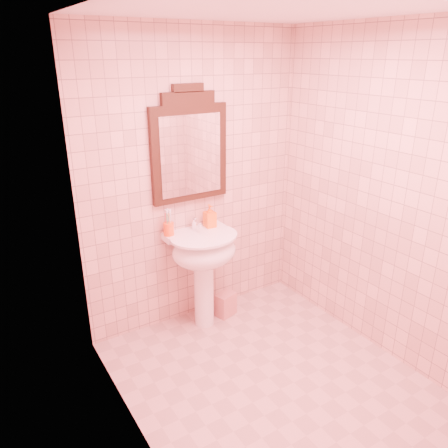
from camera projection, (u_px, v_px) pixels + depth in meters
floor at (269, 378)px, 3.27m from camera, size 2.20×2.20×0.00m
back_wall at (194, 183)px, 3.68m from camera, size 2.00×0.02×2.50m
pedestal_sink at (204, 257)px, 3.69m from camera, size 0.58×0.58×0.86m
faucet at (195, 224)px, 3.70m from camera, size 0.04×0.16×0.11m
mirror at (190, 149)px, 3.52m from camera, size 0.67×0.06×0.94m
toothbrush_cup at (169, 229)px, 3.60m from camera, size 0.09×0.09×0.20m
soap_dispenser at (210, 216)px, 3.75m from camera, size 0.09×0.10×0.20m
towel at (226, 304)px, 4.02m from camera, size 0.21×0.16×0.22m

